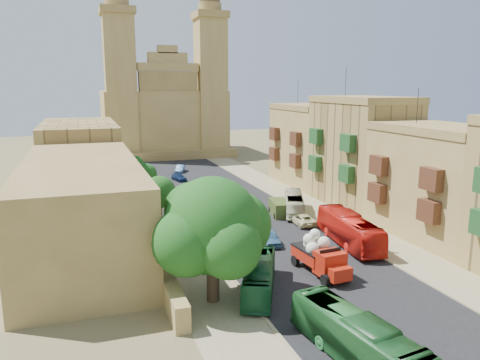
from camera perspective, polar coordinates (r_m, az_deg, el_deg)
ground at (r=34.87m, az=14.36°, el=-14.58°), size 260.00×260.00×0.00m
road_surface at (r=60.63m, az=-1.22°, el=-3.00°), size 14.00×140.00×0.01m
sidewalk_east at (r=64.05m, az=6.92°, el=-2.30°), size 5.00×140.00×0.01m
sidewalk_west at (r=58.57m, az=-10.13°, el=-3.69°), size 5.00×140.00×0.01m
kerb_east at (r=63.02m, az=4.87°, el=-2.43°), size 0.25×140.00×0.12m
kerb_west at (r=58.96m, az=-7.73°, el=-3.46°), size 0.25×140.00×0.12m
townhouse_b at (r=50.88m, az=23.05°, el=-0.18°), size 9.00×14.00×14.90m
townhouse_c at (r=61.64m, az=14.52°, el=3.42°), size 9.00×14.00×17.40m
townhouse_d at (r=73.73m, az=8.54°, el=4.32°), size 9.00×14.00×15.90m
west_wall at (r=48.42m, az=-11.87°, el=-5.87°), size 1.00×40.00×1.80m
west_building_low at (r=45.33m, az=-18.64°, el=-3.08°), size 10.00×28.00×8.40m
west_building_mid at (r=70.73m, az=-18.86°, el=2.59°), size 10.00×22.00×10.00m
church at (r=106.25m, az=-9.27°, el=8.24°), size 28.00×22.50×36.30m
ficus_tree at (r=32.61m, az=-3.25°, el=-5.98°), size 9.02×8.30×9.02m
street_tree_a at (r=40.48m, az=-7.07°, el=-5.40°), size 3.33×3.33×5.12m
street_tree_b at (r=51.86m, az=-9.80°, el=-1.47°), size 3.56×3.56×5.47m
street_tree_c at (r=63.57m, az=-11.51°, el=0.55°), size 3.27×3.27×5.04m
street_tree_d at (r=75.39m, az=-12.69°, el=1.83°), size 2.84×2.84×4.37m
red_truck at (r=39.02m, az=9.79°, el=-9.04°), size 2.86×6.20×3.52m
olive_pickup at (r=55.64m, az=4.84°, el=-3.45°), size 2.57×4.48×1.74m
bus_green_south at (r=27.98m, az=14.05°, el=-18.27°), size 3.70×10.04×2.73m
bus_green_north at (r=35.41m, az=2.39°, el=-11.67°), size 5.42×8.62×2.39m
bus_red_east at (r=46.51m, az=13.16°, el=-5.89°), size 3.79×10.89×2.97m
bus_cream_east at (r=56.59m, az=6.60°, el=-2.86°), size 5.24×8.79×2.42m
car_blue_a at (r=45.66m, az=3.70°, el=-7.01°), size 2.21×4.15×1.34m
car_white_a at (r=54.56m, az=-2.20°, el=-3.86°), size 2.94×4.64×1.44m
car_cream at (r=52.32m, az=7.62°, el=-4.76°), size 2.27×4.45×1.20m
car_dkblue at (r=76.48m, az=-7.45°, el=0.34°), size 2.23×4.01×1.10m
car_white_b at (r=67.60m, az=-0.87°, el=-1.02°), size 2.24×3.41×1.08m
car_blue_b at (r=84.23m, az=-7.30°, el=1.41°), size 2.50×3.91×1.22m
pedestrian_a at (r=45.41m, az=17.23°, el=-7.42°), size 0.64×0.46×1.64m
pedestrian_c at (r=51.70m, az=11.26°, el=-4.90°), size 0.68×0.96×1.51m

